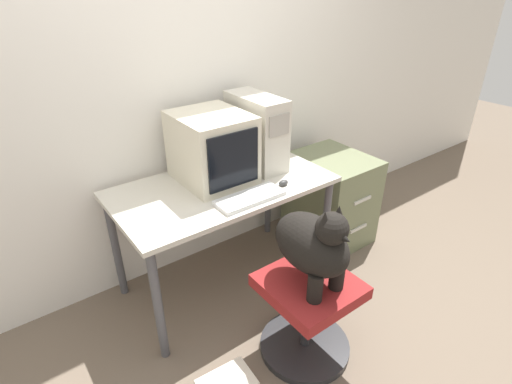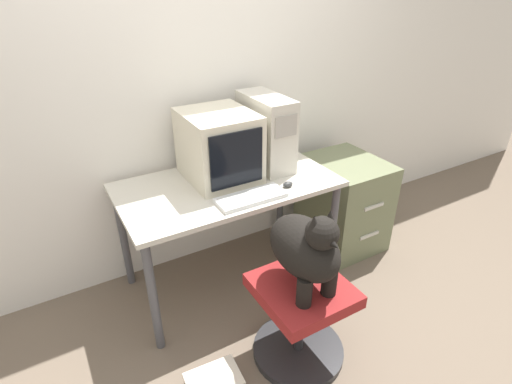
# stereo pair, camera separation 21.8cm
# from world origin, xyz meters

# --- Properties ---
(ground_plane) EXTENTS (12.00, 12.00, 0.00)m
(ground_plane) POSITION_xyz_m (0.00, 0.00, 0.00)
(ground_plane) COLOR #6B5B4C
(wall_back) EXTENTS (8.00, 0.05, 2.60)m
(wall_back) POSITION_xyz_m (0.00, 0.80, 1.30)
(wall_back) COLOR silver
(wall_back) RESTS_ON ground_plane
(desk) EXTENTS (1.33, 0.73, 0.76)m
(desk) POSITION_xyz_m (0.00, 0.37, 0.67)
(desk) COLOR beige
(desk) RESTS_ON ground_plane
(crt_monitor) EXTENTS (0.40, 0.48, 0.42)m
(crt_monitor) POSITION_xyz_m (-0.00, 0.46, 0.97)
(crt_monitor) COLOR beige
(crt_monitor) RESTS_ON desk
(pc_tower) EXTENTS (0.20, 0.46, 0.47)m
(pc_tower) POSITION_xyz_m (0.34, 0.48, 1.00)
(pc_tower) COLOR beige
(pc_tower) RESTS_ON desk
(keyboard) EXTENTS (0.41, 0.16, 0.03)m
(keyboard) POSITION_xyz_m (0.03, 0.11, 0.78)
(keyboard) COLOR silver
(keyboard) RESTS_ON desk
(computer_mouse) EXTENTS (0.06, 0.04, 0.03)m
(computer_mouse) POSITION_xyz_m (0.29, 0.13, 0.78)
(computer_mouse) COLOR #333333
(computer_mouse) RESTS_ON desk
(office_chair) EXTENTS (0.51, 0.51, 0.50)m
(office_chair) POSITION_xyz_m (0.05, -0.39, 0.28)
(office_chair) COLOR #262628
(office_chair) RESTS_ON ground_plane
(dog) EXTENTS (0.27, 0.45, 0.49)m
(dog) POSITION_xyz_m (0.05, -0.39, 0.74)
(dog) COLOR black
(dog) RESTS_ON office_chair
(filing_cabinet) EXTENTS (0.50, 0.61, 0.69)m
(filing_cabinet) POSITION_xyz_m (0.97, 0.34, 0.35)
(filing_cabinet) COLOR #6B7251
(filing_cabinet) RESTS_ON ground_plane
(book_stack_floor) EXTENTS (0.29, 0.22, 0.08)m
(book_stack_floor) POSITION_xyz_m (-0.47, -0.36, 0.04)
(book_stack_floor) COLOR #1E4C9E
(book_stack_floor) RESTS_ON ground_plane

